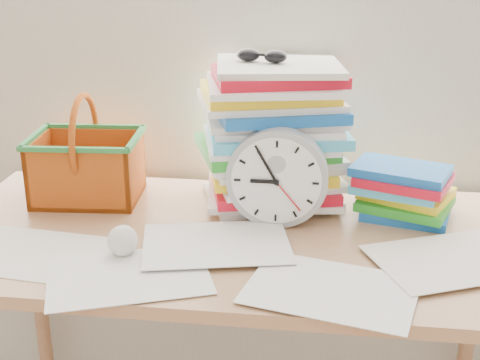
# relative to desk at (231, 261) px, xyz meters

# --- Properties ---
(desk) EXTENTS (1.40, 0.70, 0.75)m
(desk) POSITION_rel_desk_xyz_m (0.00, 0.00, 0.00)
(desk) COLOR #A7764E
(desk) RESTS_ON ground
(paper_stack) EXTENTS (0.43, 0.38, 0.37)m
(paper_stack) POSITION_rel_desk_xyz_m (0.07, 0.22, 0.26)
(paper_stack) COLOR white
(paper_stack) RESTS_ON desk
(clock) EXTENTS (0.24, 0.05, 0.24)m
(clock) POSITION_rel_desk_xyz_m (0.10, 0.07, 0.20)
(clock) COLOR #9EA1A3
(clock) RESTS_ON desk
(sunglasses) EXTENTS (0.17, 0.15, 0.04)m
(sunglasses) POSITION_rel_desk_xyz_m (0.05, 0.23, 0.46)
(sunglasses) COLOR black
(sunglasses) RESTS_ON paper_stack
(book_stack) EXTENTS (0.31, 0.27, 0.13)m
(book_stack) POSITION_rel_desk_xyz_m (0.41, 0.16, 0.14)
(book_stack) COLOR white
(book_stack) RESTS_ON desk
(basket) EXTENTS (0.30, 0.24, 0.28)m
(basket) POSITION_rel_desk_xyz_m (-0.41, 0.17, 0.21)
(basket) COLOR #C95813
(basket) RESTS_ON desk
(crumpled_ball) EXTENTS (0.07, 0.07, 0.07)m
(crumpled_ball) POSITION_rel_desk_xyz_m (-0.22, -0.14, 0.11)
(crumpled_ball) COLOR white
(crumpled_ball) RESTS_ON desk
(scattered_papers) EXTENTS (1.26, 0.42, 0.02)m
(scattered_papers) POSITION_rel_desk_xyz_m (0.00, 0.00, 0.08)
(scattered_papers) COLOR white
(scattered_papers) RESTS_ON desk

